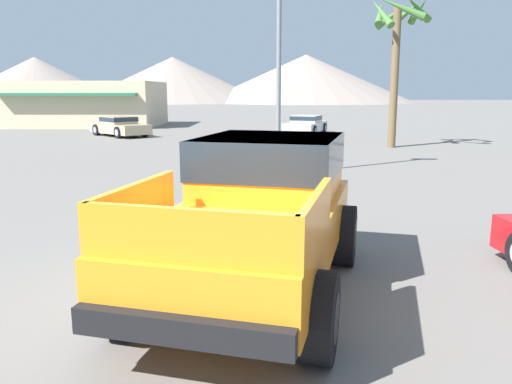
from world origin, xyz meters
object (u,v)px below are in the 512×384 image
at_px(parked_car_silver, 306,124).
at_px(palm_tree_tall, 398,34).
at_px(street_lamp_post, 279,27).
at_px(orange_pickup_truck, 260,205).
at_px(parked_car_tan, 120,126).

bearing_deg(parked_car_silver, palm_tree_tall, 134.46).
relative_size(parked_car_silver, street_lamp_post, 0.60).
bearing_deg(palm_tree_tall, orange_pickup_truck, -108.92).
xyz_separation_m(parked_car_tan, palm_tree_tall, (14.55, -5.75, 4.51)).
distance_m(orange_pickup_truck, parked_car_silver, 24.74).
relative_size(orange_pickup_truck, parked_car_tan, 1.19).
relative_size(street_lamp_post, palm_tree_tall, 1.09).
xyz_separation_m(street_lamp_post, palm_tree_tall, (5.47, 8.03, 0.66)).
bearing_deg(parked_car_silver, orange_pickup_truck, 104.11).
xyz_separation_m(parked_car_silver, palm_tree_tall, (3.51, -7.56, 4.52)).
bearing_deg(orange_pickup_truck, street_lamp_post, 100.68).
distance_m(orange_pickup_truck, street_lamp_post, 9.64).
relative_size(orange_pickup_truck, street_lamp_post, 0.70).
height_order(orange_pickup_truck, street_lamp_post, street_lamp_post).
bearing_deg(street_lamp_post, orange_pickup_truck, -92.41).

